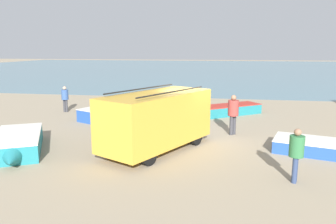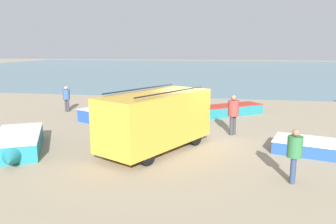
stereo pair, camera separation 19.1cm
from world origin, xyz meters
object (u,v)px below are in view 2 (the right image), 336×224
object	(u,v)px
fisherman_0	(233,111)
fisherman_3	(153,108)
fishing_rowboat_1	(18,143)
fisherman_1	(66,97)
fishing_rowboat_2	(119,110)
fishing_rowboat_0	(227,110)
fisherman_2	(294,151)
parked_van	(157,119)
fishing_rowboat_3	(320,148)

from	to	relation	value
fisherman_0	fisherman_3	world-z (taller)	fisherman_0
fishing_rowboat_1	fisherman_1	distance (m)	8.05
fishing_rowboat_1	fishing_rowboat_2	distance (m)	7.36
fishing_rowboat_0	fishing_rowboat_1	distance (m)	11.55
fisherman_3	fishing_rowboat_2	bearing A→B (deg)	-89.44
fishing_rowboat_0	fisherman_2	world-z (taller)	fisherman_2
parked_van	fisherman_1	size ratio (longest dim) A/B	3.27
parked_van	fishing_rowboat_3	bearing A→B (deg)	-57.34
fishing_rowboat_0	fisherman_1	bearing A→B (deg)	-32.31
fisherman_1	fisherman_3	bearing A→B (deg)	75.01
parked_van	fishing_rowboat_1	world-z (taller)	parked_van
fisherman_0	fishing_rowboat_3	bearing A→B (deg)	-172.92
fishing_rowboat_1	fisherman_3	xyz separation A→B (m)	(4.17, 4.69, 0.66)
parked_van	fisherman_2	world-z (taller)	parked_van
fishing_rowboat_3	fisherman_2	world-z (taller)	fisherman_2
parked_van	fisherman_3	distance (m)	3.66
fishing_rowboat_3	fisherman_3	world-z (taller)	fisherman_3
fishing_rowboat_2	fisherman_0	bearing A→B (deg)	-90.64
fisherman_2	fisherman_3	world-z (taller)	fisherman_3
fisherman_1	parked_van	bearing A→B (deg)	58.79
fishing_rowboat_0	fisherman_2	bearing A→B (deg)	64.58
fisherman_2	fisherman_3	xyz separation A→B (m)	(-5.56, 5.88, 0.03)
parked_van	fisherman_0	size ratio (longest dim) A/B	2.85
fishing_rowboat_3	fisherman_1	size ratio (longest dim) A/B	2.42
fisherman_2	fisherman_0	bearing A→B (deg)	-55.05
fishing_rowboat_0	fishing_rowboat_2	world-z (taller)	fishing_rowboat_2
fisherman_1	fisherman_2	world-z (taller)	fisherman_2
fishing_rowboat_2	fisherman_0	xyz separation A→B (m)	(6.48, -3.19, 0.74)
fishing_rowboat_1	fisherman_2	size ratio (longest dim) A/B	2.67
fishing_rowboat_2	fishing_rowboat_3	distance (m)	11.05
fishing_rowboat_1	fisherman_0	size ratio (longest dim) A/B	2.37
fishing_rowboat_0	fishing_rowboat_2	size ratio (longest dim) A/B	0.82
fishing_rowboat_3	fisherman_3	xyz separation A→B (m)	(-7.03, 2.93, 0.75)
fishing_rowboat_0	fisherman_0	size ratio (longest dim) A/B	2.42
parked_van	fisherman_3	bearing A→B (deg)	42.59
parked_van	fishing_rowboat_2	xyz separation A→B (m)	(-3.57, 6.02, -0.88)
fisherman_1	fisherman_2	bearing A→B (deg)	64.14
fishing_rowboat_2	fishing_rowboat_3	xyz separation A→B (m)	(9.62, -5.43, -0.10)
fishing_rowboat_2	fisherman_2	bearing A→B (deg)	-110.18
fishing_rowboat_0	fisherman_2	size ratio (longest dim) A/B	2.73
parked_van	fisherman_1	xyz separation A→B (m)	(-7.15, 6.59, -0.28)
fisherman_3	fisherman_2	bearing A→B (deg)	87.88
fishing_rowboat_2	fisherman_3	xyz separation A→B (m)	(2.60, -2.50, 0.65)
fishing_rowboat_3	fishing_rowboat_0	bearing A→B (deg)	133.06
fishing_rowboat_0	fishing_rowboat_3	bearing A→B (deg)	80.01
fishing_rowboat_3	fisherman_0	size ratio (longest dim) A/B	2.10
fisherman_0	parked_van	bearing A→B (deg)	86.78
fishing_rowboat_1	fisherman_2	bearing A→B (deg)	54.80
fisherman_0	fishing_rowboat_2	bearing A→B (deg)	16.33
parked_van	fisherman_2	distance (m)	5.16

